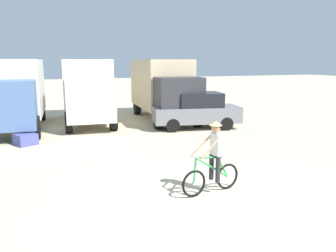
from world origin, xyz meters
The scene contains 7 objects.
ground_plane centered at (0.00, 0.00, 0.00)m, with size 120.00×120.00×0.00m, color beige.
box_truck_white_box centered at (-4.94, 11.93, 1.87)m, with size 2.88×6.91×3.35m.
box_truck_cream_rv centered at (-1.42, 12.55, 1.87)m, with size 3.02×6.95×3.35m.
box_truck_tan_camper centered at (2.67, 11.89, 1.87)m, with size 2.91×6.92×3.35m.
sedan_parked centered at (3.28, 8.82, 0.88)m, with size 4.47×2.59×1.76m.
cyclist_orange_shirt centered at (-0.12, 1.07, 0.85)m, with size 1.72×0.54×1.82m.
supply_crate centered at (-4.56, 8.21, 0.22)m, with size 0.73×0.74×0.45m, color #4C5199.
Camera 1 is at (-4.20, -6.12, 3.26)m, focal length 36.63 mm.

